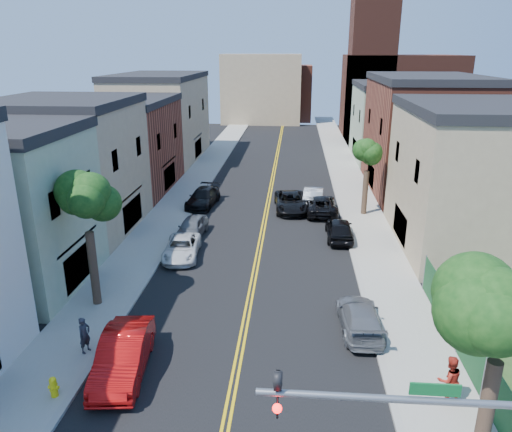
% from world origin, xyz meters
% --- Properties ---
extents(sidewalk_left, '(3.20, 100.00, 0.15)m').
position_xyz_m(sidewalk_left, '(-7.90, 40.00, 0.07)').
color(sidewalk_left, gray).
rests_on(sidewalk_left, ground).
extents(sidewalk_right, '(3.20, 100.00, 0.15)m').
position_xyz_m(sidewalk_right, '(7.90, 40.00, 0.07)').
color(sidewalk_right, gray).
rests_on(sidewalk_right, ground).
extents(curb_left, '(0.30, 100.00, 0.15)m').
position_xyz_m(curb_left, '(-6.15, 40.00, 0.07)').
color(curb_left, gray).
rests_on(curb_left, ground).
extents(curb_right, '(0.30, 100.00, 0.15)m').
position_xyz_m(curb_right, '(6.15, 40.00, 0.07)').
color(curb_right, gray).
rests_on(curb_right, ground).
extents(bldg_left_tan_near, '(9.00, 10.00, 9.00)m').
position_xyz_m(bldg_left_tan_near, '(-14.00, 25.00, 4.50)').
color(bldg_left_tan_near, '#998466').
rests_on(bldg_left_tan_near, ground).
extents(bldg_left_brick, '(9.00, 12.00, 8.00)m').
position_xyz_m(bldg_left_brick, '(-14.00, 36.00, 4.00)').
color(bldg_left_brick, brown).
rests_on(bldg_left_brick, ground).
extents(bldg_left_tan_far, '(9.00, 16.00, 9.50)m').
position_xyz_m(bldg_left_tan_far, '(-14.00, 50.00, 4.75)').
color(bldg_left_tan_far, '#998466').
rests_on(bldg_left_tan_far, ground).
extents(bldg_right_tan, '(9.00, 12.00, 9.00)m').
position_xyz_m(bldg_right_tan, '(14.00, 24.00, 4.50)').
color(bldg_right_tan, '#998466').
rests_on(bldg_right_tan, ground).
extents(bldg_right_brick, '(9.00, 14.00, 10.00)m').
position_xyz_m(bldg_right_brick, '(14.00, 38.00, 5.00)').
color(bldg_right_brick, brown).
rests_on(bldg_right_brick, ground).
extents(bldg_right_palegrn, '(9.00, 12.00, 8.50)m').
position_xyz_m(bldg_right_palegrn, '(14.00, 52.00, 4.25)').
color(bldg_right_palegrn, gray).
rests_on(bldg_right_palegrn, ground).
extents(church, '(16.20, 14.20, 22.60)m').
position_xyz_m(church, '(16.33, 67.07, 7.24)').
color(church, '#4C2319').
rests_on(church, ground).
extents(backdrop_left, '(14.00, 8.00, 12.00)m').
position_xyz_m(backdrop_left, '(-4.00, 82.00, 6.00)').
color(backdrop_left, '#998466').
rests_on(backdrop_left, ground).
extents(backdrop_center, '(10.00, 8.00, 10.00)m').
position_xyz_m(backdrop_center, '(0.00, 86.00, 5.00)').
color(backdrop_center, brown).
rests_on(backdrop_center, ground).
extents(fence_right, '(0.04, 15.00, 1.90)m').
position_xyz_m(fence_right, '(9.50, 9.50, 1.10)').
color(fence_right, '#143F1E').
rests_on(fence_right, sidewalk_right).
extents(tree_left_mid, '(5.20, 5.20, 9.29)m').
position_xyz_m(tree_left_mid, '(-7.88, 14.01, 6.58)').
color(tree_left_mid, '#382A1C').
rests_on(tree_left_mid, sidewalk_left).
extents(tree_right_far, '(4.40, 4.40, 8.03)m').
position_xyz_m(tree_right_far, '(7.92, 30.01, 5.76)').
color(tree_right_far, '#382A1C').
rests_on(tree_right_far, sidewalk_right).
extents(red_sedan, '(2.35, 5.30, 1.69)m').
position_xyz_m(red_sedan, '(-4.61, 8.64, 0.85)').
color(red_sedan, '#B90D0C').
rests_on(red_sedan, ground).
extents(white_pickup, '(2.47, 4.73, 1.27)m').
position_xyz_m(white_pickup, '(-4.88, 20.55, 0.64)').
color(white_pickup, silver).
rests_on(white_pickup, ground).
extents(grey_car_left, '(2.03, 4.29, 1.42)m').
position_xyz_m(grey_car_left, '(-4.98, 24.18, 0.71)').
color(grey_car_left, '#53565A').
rests_on(grey_car_left, ground).
extents(black_car_left, '(2.62, 5.33, 1.49)m').
position_xyz_m(black_car_left, '(-5.50, 31.43, 0.75)').
color(black_car_left, black).
rests_on(black_car_left, ground).
extents(grey_car_right, '(2.08, 4.74, 1.36)m').
position_xyz_m(grey_car_right, '(5.50, 12.71, 0.68)').
color(grey_car_right, slate).
rests_on(grey_car_right, ground).
extents(black_car_right, '(1.81, 4.49, 1.53)m').
position_xyz_m(black_car_right, '(5.50, 24.55, 0.76)').
color(black_car_right, black).
rests_on(black_car_right, ground).
extents(silver_car_right, '(1.96, 4.75, 1.53)m').
position_xyz_m(silver_car_right, '(3.94, 32.76, 0.76)').
color(silver_car_right, '#A7A9AF').
rests_on(silver_car_right, ground).
extents(dark_car_right_far, '(2.55, 5.31, 1.46)m').
position_xyz_m(dark_car_right_far, '(4.46, 30.26, 0.73)').
color(dark_car_right_far, black).
rests_on(dark_car_right_far, ground).
extents(black_suv_lane, '(2.95, 5.62, 1.51)m').
position_xyz_m(black_suv_lane, '(1.98, 30.78, 0.75)').
color(black_suv_lane, black).
rests_on(black_suv_lane, ground).
extents(pedestrian_left, '(0.59, 0.71, 1.66)m').
position_xyz_m(pedestrian_left, '(-6.70, 9.74, 0.98)').
color(pedestrian_left, '#27262E').
rests_on(pedestrian_left, sidewalk_left).
extents(pedestrian_right, '(1.08, 0.92, 1.96)m').
position_xyz_m(pedestrian_right, '(8.13, 7.69, 1.13)').
color(pedestrian_right, '#A62519').
rests_on(pedestrian_right, sidewalk_right).
extents(fire_hydrant, '(0.41, 0.41, 0.85)m').
position_xyz_m(fire_hydrant, '(-6.72, 6.82, 0.59)').
color(fire_hydrant, yellow).
rests_on(fire_hydrant, sidewalk_left).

